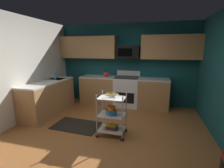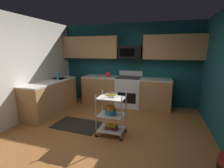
# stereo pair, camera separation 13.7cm
# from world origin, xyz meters

# --- Properties ---
(floor) EXTENTS (4.40, 4.80, 0.04)m
(floor) POSITION_xyz_m (0.00, 0.00, -0.02)
(floor) COLOR #995B2D
(floor) RESTS_ON ground
(wall_back) EXTENTS (4.52, 0.06, 2.60)m
(wall_back) POSITION_xyz_m (0.00, 2.43, 1.30)
(wall_back) COLOR #14474C
(wall_back) RESTS_ON ground
(wall_left) EXTENTS (0.06, 4.80, 2.60)m
(wall_left) POSITION_xyz_m (-2.23, 0.00, 1.30)
(wall_left) COLOR silver
(wall_left) RESTS_ON ground
(counter_run) EXTENTS (3.60, 2.39, 0.92)m
(counter_run) POSITION_xyz_m (-0.75, 1.63, 0.46)
(counter_run) COLOR #B27F4C
(counter_run) RESTS_ON ground
(oven_range) EXTENTS (0.76, 0.65, 1.10)m
(oven_range) POSITION_xyz_m (0.11, 2.10, 0.48)
(oven_range) COLOR white
(oven_range) RESTS_ON ground
(upper_cabinets) EXTENTS (4.40, 0.33, 0.70)m
(upper_cabinets) POSITION_xyz_m (-0.03, 2.23, 1.85)
(upper_cabinets) COLOR #B27F4C
(microwave) EXTENTS (0.70, 0.39, 0.40)m
(microwave) POSITION_xyz_m (0.11, 2.21, 1.70)
(microwave) COLOR black
(rolling_cart) EXTENTS (0.60, 0.41, 0.91)m
(rolling_cart) POSITION_xyz_m (0.14, 0.19, 0.45)
(rolling_cart) COLOR silver
(rolling_cart) RESTS_ON ground
(fruit_bowl) EXTENTS (0.27, 0.27, 0.07)m
(fruit_bowl) POSITION_xyz_m (0.14, 0.19, 0.88)
(fruit_bowl) COLOR silver
(fruit_bowl) RESTS_ON rolling_cart
(mixing_bowl_large) EXTENTS (0.25, 0.25, 0.11)m
(mixing_bowl_large) POSITION_xyz_m (0.12, 0.19, 0.52)
(mixing_bowl_large) COLOR #338CBF
(mixing_bowl_large) RESTS_ON rolling_cart
(mixing_bowl_small) EXTENTS (0.18, 0.18, 0.08)m
(mixing_bowl_small) POSITION_xyz_m (0.14, 0.15, 0.62)
(mixing_bowl_small) COLOR orange
(mixing_bowl_small) RESTS_ON rolling_cart
(book_stack) EXTENTS (0.26, 0.17, 0.10)m
(book_stack) POSITION_xyz_m (0.14, 0.19, 0.18)
(book_stack) COLOR #1E4C8C
(book_stack) RESTS_ON rolling_cart
(kettle) EXTENTS (0.21, 0.18, 0.26)m
(kettle) POSITION_xyz_m (-0.57, 2.10, 1.00)
(kettle) COLOR red
(kettle) RESTS_ON counter_run
(dish_soap_bottle) EXTENTS (0.06, 0.06, 0.20)m
(dish_soap_bottle) POSITION_xyz_m (-1.86, 1.22, 1.02)
(dish_soap_bottle) COLOR #2D8CBF
(dish_soap_bottle) RESTS_ON counter_run
(floor_rug) EXTENTS (1.13, 0.75, 0.01)m
(floor_rug) POSITION_xyz_m (-0.78, 0.36, 0.01)
(floor_rug) COLOR black
(floor_rug) RESTS_ON ground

